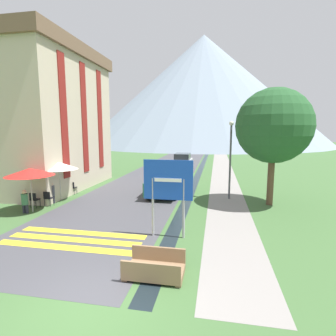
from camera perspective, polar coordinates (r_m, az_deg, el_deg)
The scene contains 22 objects.
ground_plane at distance 25.96m, azimuth 3.98°, elevation -1.25°, with size 160.00×160.00×0.00m, color #3D6033.
road at distance 36.11m, azimuth 1.86°, elevation 1.42°, with size 6.40×60.00×0.01m.
footpath at distance 35.71m, azimuth 11.58°, elevation 1.18°, with size 2.20×60.00×0.01m.
drainage_channel at distance 35.74m, azimuth 7.73°, elevation 1.28°, with size 0.60×60.00×0.00m.
crosswalk_marking at distance 11.24m, azimuth -19.79°, elevation -14.45°, with size 5.44×1.84×0.01m.
mountain_distant at distance 84.33m, azimuth 7.64°, elevation 16.30°, with size 72.76×72.76×32.59m.
hotel_building at distance 21.38m, azimuth -25.07°, elevation 10.80°, with size 6.49×9.77×10.15m.
road_sign at distance 10.26m, azimuth 0.01°, elevation -4.07°, with size 1.95×0.11×3.12m.
footbridge at distance 8.24m, azimuth -2.92°, elevation -20.93°, with size 1.70×1.10×0.65m.
parked_car_near at distance 17.39m, azimuth -0.61°, elevation -2.86°, with size 1.95×4.52×1.82m.
parked_car_far at distance 28.18m, azimuth 3.20°, elevation 1.37°, with size 1.91×3.99×1.82m.
cafe_chair_far_left at distance 18.62m, azimuth -21.11°, elevation -3.92°, with size 0.40×0.40×0.85m.
cafe_chair_middle at distance 17.43m, azimuth -23.92°, elevation -4.88°, with size 0.40×0.40×0.85m.
cafe_chair_near_left at distance 16.27m, azimuth -27.14°, elevation -5.97°, with size 0.40×0.40×0.85m.
cafe_chair_far_right at distance 18.61m, azimuth -20.11°, elevation -3.88°, with size 0.40×0.40×0.85m.
cafe_chair_near_right at distance 16.27m, azimuth -24.66°, elevation -5.82°, with size 0.40×0.40×0.85m.
cafe_umbrella_front_red at distance 15.30m, azimuth -27.85°, elevation -0.76°, with size 2.42×2.42×2.32m.
cafe_umbrella_middle_white at distance 17.04m, azimuth -22.64°, elevation 0.46°, with size 2.21×2.21×2.36m.
person_seated_far at distance 15.41m, azimuth -28.72°, elevation -6.19°, with size 0.32×0.32×1.23m.
person_seated_near at distance 16.76m, azimuth -23.97°, elevation -4.71°, with size 0.32×0.32×1.28m.
streetlamp at distance 16.45m, azimuth 13.44°, elevation 3.19°, with size 0.28×0.28×4.80m.
tree_by_path at distance 15.80m, azimuth 22.01°, elevation 8.46°, with size 4.16×4.16×6.57m.
Camera 1 is at (2.90, -5.45, 4.23)m, focal length 28.00 mm.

